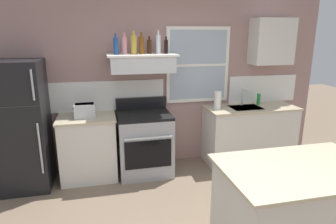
% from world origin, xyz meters
% --- Properties ---
extents(back_wall, '(5.40, 0.11, 2.70)m').
position_xyz_m(back_wall, '(0.03, 2.23, 1.35)').
color(back_wall, gray).
rests_on(back_wall, ground_plane).
extents(refrigerator, '(0.70, 0.72, 1.70)m').
position_xyz_m(refrigerator, '(-1.90, 1.84, 0.85)').
color(refrigerator, black).
rests_on(refrigerator, ground_plane).
extents(counter_left_of_stove, '(0.79, 0.63, 0.91)m').
position_xyz_m(counter_left_of_stove, '(-1.05, 1.90, 0.46)').
color(counter_left_of_stove, silver).
rests_on(counter_left_of_stove, ground_plane).
extents(toaster, '(0.30, 0.20, 0.19)m').
position_xyz_m(toaster, '(-1.06, 1.87, 1.01)').
color(toaster, silver).
rests_on(toaster, counter_left_of_stove).
extents(stove_range, '(0.76, 0.69, 1.09)m').
position_xyz_m(stove_range, '(-0.25, 1.86, 0.46)').
color(stove_range, '#9EA0A5').
rests_on(stove_range, ground_plane).
extents(range_hood_shelf, '(0.96, 0.52, 0.24)m').
position_xyz_m(range_hood_shelf, '(-0.25, 1.96, 1.62)').
color(range_hood_shelf, silver).
extents(bottle_blue_liqueur, '(0.07, 0.07, 0.28)m').
position_xyz_m(bottle_blue_liqueur, '(-0.60, 1.95, 1.86)').
color(bottle_blue_liqueur, '#1E478C').
rests_on(bottle_blue_liqueur, range_hood_shelf).
extents(bottle_rose_pink, '(0.07, 0.07, 0.29)m').
position_xyz_m(bottle_rose_pink, '(-0.48, 1.96, 1.87)').
color(bottle_rose_pink, '#C67F84').
rests_on(bottle_rose_pink, range_hood_shelf).
extents(bottle_champagne_gold_foil, '(0.08, 0.08, 0.31)m').
position_xyz_m(bottle_champagne_gold_foil, '(-0.36, 1.95, 1.88)').
color(bottle_champagne_gold_foil, '#B29333').
rests_on(bottle_champagne_gold_foil, range_hood_shelf).
extents(bottle_amber_wine, '(0.07, 0.07, 0.29)m').
position_xyz_m(bottle_amber_wine, '(-0.25, 1.96, 1.87)').
color(bottle_amber_wine, brown).
rests_on(bottle_amber_wine, range_hood_shelf).
extents(bottle_brown_stout, '(0.06, 0.06, 0.24)m').
position_xyz_m(bottle_brown_stout, '(-0.13, 2.02, 1.85)').
color(bottle_brown_stout, '#381E0F').
rests_on(bottle_brown_stout, range_hood_shelf).
extents(bottle_clear_tall, '(0.06, 0.06, 0.32)m').
position_xyz_m(bottle_clear_tall, '(-0.01, 1.98, 1.88)').
color(bottle_clear_tall, silver).
rests_on(bottle_clear_tall, range_hood_shelf).
extents(bottle_balsamic_dark, '(0.06, 0.06, 0.24)m').
position_xyz_m(bottle_balsamic_dark, '(0.10, 1.96, 1.84)').
color(bottle_balsamic_dark, black).
rests_on(bottle_balsamic_dark, range_hood_shelf).
extents(counter_right_with_sink, '(1.43, 0.63, 0.91)m').
position_xyz_m(counter_right_with_sink, '(1.45, 1.90, 0.46)').
color(counter_right_with_sink, silver).
rests_on(counter_right_with_sink, ground_plane).
extents(sink_faucet, '(0.03, 0.17, 0.28)m').
position_xyz_m(sink_faucet, '(1.35, 2.00, 1.08)').
color(sink_faucet, silver).
rests_on(sink_faucet, counter_right_with_sink).
extents(paper_towel_roll, '(0.11, 0.11, 0.27)m').
position_xyz_m(paper_towel_roll, '(0.89, 1.90, 1.04)').
color(paper_towel_roll, white).
rests_on(paper_towel_roll, counter_right_with_sink).
extents(dish_soap_bottle, '(0.06, 0.06, 0.18)m').
position_xyz_m(dish_soap_bottle, '(1.63, 2.00, 1.00)').
color(dish_soap_bottle, '#268C3F').
rests_on(dish_soap_bottle, counter_right_with_sink).
extents(kitchen_island, '(1.40, 0.90, 0.91)m').
position_xyz_m(kitchen_island, '(0.83, -0.15, 0.46)').
color(kitchen_island, silver).
rests_on(kitchen_island, ground_plane).
extents(upper_cabinet_right, '(0.64, 0.32, 0.70)m').
position_xyz_m(upper_cabinet_right, '(1.80, 2.04, 1.90)').
color(upper_cabinet_right, silver).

